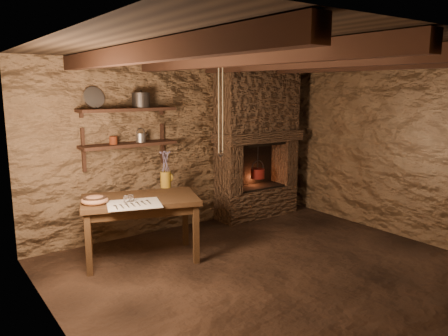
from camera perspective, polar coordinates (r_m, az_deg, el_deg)
floor at (r=5.06m, az=6.16°, el=-13.25°), size 4.50×4.50×0.00m
back_wall at (r=6.31m, az=-5.77°, el=2.91°), size 4.50×0.04×2.40m
left_wall at (r=3.64m, az=-21.04°, el=-3.46°), size 0.04×4.00×2.40m
right_wall at (r=6.41m, az=21.60°, el=2.33°), size 0.04×4.00×2.40m
ceiling at (r=4.64m, az=6.77°, el=14.99°), size 4.50×4.00×0.04m
beam_far_left at (r=3.80m, az=-10.85°, el=14.51°), size 0.14×3.95×0.16m
beam_mid_left at (r=4.32m, az=1.66°, el=14.20°), size 0.14×3.95×0.16m
beam_mid_right at (r=4.98m, az=11.13°, el=13.52°), size 0.14×3.95×0.16m
beam_far_right at (r=5.75m, az=18.18°, el=12.79°), size 0.14×3.95×0.16m
shelf_lower at (r=5.78m, az=-12.33°, el=3.01°), size 1.25×0.30×0.04m
shelf_upper at (r=5.74m, az=-12.51°, el=7.46°), size 1.25×0.30×0.04m
hearth at (r=6.83m, az=4.35°, el=3.73°), size 1.43×0.51×2.30m
work_table at (r=5.32m, az=-10.79°, el=-7.46°), size 1.50×1.15×0.76m
linen_cloth at (r=4.92m, az=-11.67°, el=-4.65°), size 0.69×0.62×0.01m
pewter_cutlery_row at (r=4.90m, az=-11.59°, el=-4.58°), size 0.52×0.32×0.01m
drinking_glasses at (r=5.02m, az=-12.01°, el=-3.88°), size 0.19×0.06×0.07m
stoneware_jug at (r=5.65m, az=-7.63°, el=-0.49°), size 0.16×0.15×0.47m
wooden_bowl at (r=5.06m, az=-16.53°, el=-4.08°), size 0.32×0.32×0.11m
iron_stockpot at (r=5.82m, az=-10.78°, el=8.62°), size 0.28×0.28×0.17m
tin_pan at (r=5.69m, az=-16.65°, el=8.81°), size 0.28×0.15×0.27m
small_kettle at (r=5.84m, az=-10.83°, el=3.92°), size 0.21×0.19×0.18m
rusty_tin at (r=5.70m, az=-14.25°, el=3.53°), size 0.13×0.13×0.10m
red_pot at (r=6.86m, az=4.41°, el=-0.63°), size 0.25×0.25×0.54m
hanging_ropes at (r=5.49m, az=-0.44°, el=8.10°), size 0.08×0.08×1.20m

